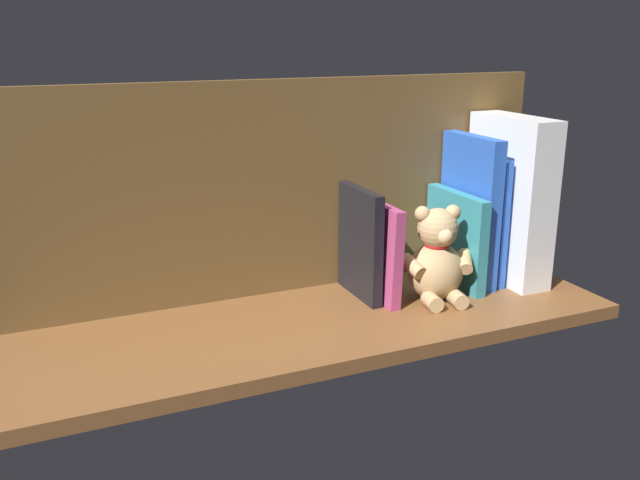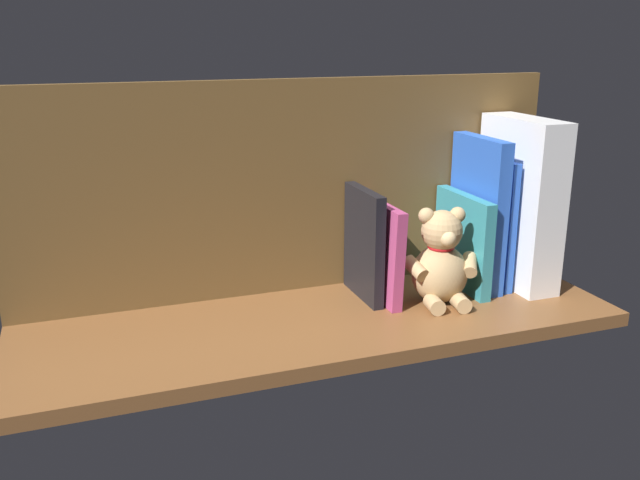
% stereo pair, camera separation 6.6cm
% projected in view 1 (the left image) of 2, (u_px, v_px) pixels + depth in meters
% --- Properties ---
extents(ground_plane, '(0.93, 0.31, 0.02)m').
position_uv_depth(ground_plane, '(320.00, 323.00, 1.07)').
color(ground_plane, brown).
extents(shelf_back_panel, '(0.93, 0.02, 0.35)m').
position_uv_depth(shelf_back_panel, '(288.00, 188.00, 1.13)').
color(shelf_back_panel, brown).
rests_on(shelf_back_panel, ground_plane).
extents(dictionary_thick_white, '(0.06, 0.18, 0.29)m').
position_uv_depth(dictionary_thick_white, '(510.00, 199.00, 1.20)').
color(dictionary_thick_white, white).
rests_on(dictionary_thick_white, ground_plane).
extents(book_0, '(0.02, 0.14, 0.22)m').
position_uv_depth(book_0, '(481.00, 218.00, 1.21)').
color(book_0, blue).
rests_on(book_0, ground_plane).
extents(book_1, '(0.02, 0.15, 0.26)m').
position_uv_depth(book_1, '(469.00, 210.00, 1.19)').
color(book_1, blue).
rests_on(book_1, ground_plane).
extents(book_2, '(0.02, 0.16, 0.16)m').
position_uv_depth(book_2, '(456.00, 239.00, 1.19)').
color(book_2, teal).
rests_on(book_2, ground_plane).
extents(teddy_bear, '(0.13, 0.11, 0.16)m').
position_uv_depth(teddy_bear, '(437.00, 259.00, 1.12)').
color(teddy_bear, tan).
rests_on(teddy_bear, ground_plane).
extents(book_3, '(0.02, 0.15, 0.16)m').
position_uv_depth(book_3, '(376.00, 250.00, 1.13)').
color(book_3, '#B23F72').
rests_on(book_3, ground_plane).
extents(book_4, '(0.02, 0.13, 0.18)m').
position_uv_depth(book_4, '(360.00, 243.00, 1.13)').
color(book_4, black).
rests_on(book_4, ground_plane).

